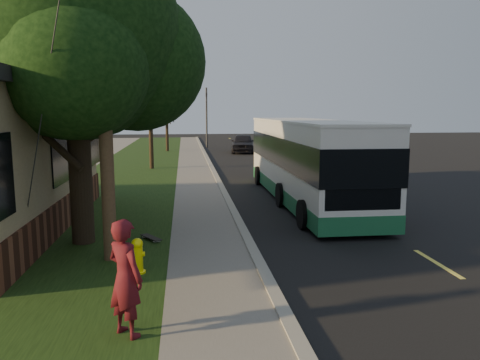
# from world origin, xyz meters

# --- Properties ---
(ground) EXTENTS (120.00, 120.00, 0.00)m
(ground) POSITION_xyz_m (0.00, 0.00, 0.00)
(ground) COLOR black
(ground) RESTS_ON ground
(road) EXTENTS (8.00, 80.00, 0.01)m
(road) POSITION_xyz_m (4.00, 10.00, 0.01)
(road) COLOR black
(road) RESTS_ON ground
(curb) EXTENTS (0.25, 80.00, 0.12)m
(curb) POSITION_xyz_m (0.00, 10.00, 0.06)
(curb) COLOR gray
(curb) RESTS_ON ground
(sidewalk) EXTENTS (2.00, 80.00, 0.08)m
(sidewalk) POSITION_xyz_m (-1.00, 10.00, 0.04)
(sidewalk) COLOR slate
(sidewalk) RESTS_ON ground
(grass_verge) EXTENTS (5.00, 80.00, 0.07)m
(grass_verge) POSITION_xyz_m (-4.50, 10.00, 0.04)
(grass_verge) COLOR black
(grass_verge) RESTS_ON ground
(fire_hydrant) EXTENTS (0.32, 0.32, 0.74)m
(fire_hydrant) POSITION_xyz_m (-2.60, 0.00, 0.43)
(fire_hydrant) COLOR #FCEE0D
(fire_hydrant) RESTS_ON grass_verge
(utility_pole) EXTENTS (2.86, 3.21, 9.07)m
(utility_pole) POSITION_xyz_m (-3.31, 0.99, 4.63)
(utility_pole) COLOR #473321
(utility_pole) RESTS_ON ground
(leafy_tree) EXTENTS (6.30, 6.00, 7.80)m
(leafy_tree) POSITION_xyz_m (-4.17, 2.65, 5.17)
(leafy_tree) COLOR black
(leafy_tree) RESTS_ON grass_verge
(bare_tree_near) EXTENTS (1.38, 1.21, 4.31)m
(bare_tree_near) POSITION_xyz_m (-3.50, 18.00, 2.15)
(bare_tree_near) COLOR black
(bare_tree_near) RESTS_ON grass_verge
(bare_tree_far) EXTENTS (1.38, 1.21, 4.03)m
(bare_tree_far) POSITION_xyz_m (-3.00, 30.00, 2.00)
(bare_tree_far) COLOR black
(bare_tree_far) RESTS_ON grass_verge
(traffic_signal) EXTENTS (0.18, 0.22, 5.50)m
(traffic_signal) POSITION_xyz_m (0.50, 34.00, 3.16)
(traffic_signal) COLOR #2D2D30
(traffic_signal) RESTS_ON ground
(transit_bus) EXTENTS (2.61, 11.31, 3.06)m
(transit_bus) POSITION_xyz_m (2.97, 7.52, 1.63)
(transit_bus) COLOR silver
(transit_bus) RESTS_ON ground
(skateboarder) EXTENTS (0.77, 0.76, 1.79)m
(skateboarder) POSITION_xyz_m (-2.50, -2.74, 0.96)
(skateboarder) COLOR #501018
(skateboarder) RESTS_ON grass_verge
(skateboard_main) EXTENTS (0.61, 0.80, 0.08)m
(skateboard_main) POSITION_xyz_m (-2.50, 2.52, 0.13)
(skateboard_main) COLOR black
(skateboard_main) RESTS_ON grass_verge
(distant_car) EXTENTS (2.40, 4.74, 1.55)m
(distant_car) POSITION_xyz_m (3.19, 28.62, 0.77)
(distant_car) COLOR black
(distant_car) RESTS_ON ground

